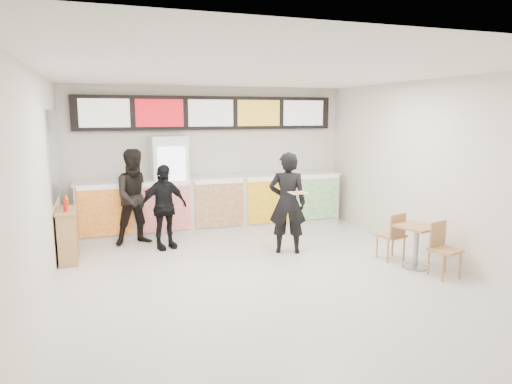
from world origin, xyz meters
name	(u,v)px	position (x,y,z in m)	size (l,w,h in m)	color
floor	(266,279)	(0.00, 0.00, 0.00)	(7.00, 7.00, 0.00)	beige
ceiling	(266,73)	(0.00, 0.00, 3.00)	(7.00, 7.00, 0.00)	white
wall_back	(210,158)	(0.00, 3.50, 1.50)	(6.00, 6.00, 0.00)	silver
wall_left	(37,191)	(-3.00, 0.00, 1.50)	(7.00, 7.00, 0.00)	silver
wall_right	(436,171)	(3.00, 0.00, 1.50)	(7.00, 7.00, 0.00)	silver
service_counter	(215,203)	(0.00, 3.09, 0.57)	(5.56, 0.77, 1.14)	silver
menu_board	(210,113)	(0.00, 3.41, 2.45)	(5.50, 0.14, 0.70)	black
drinks_fridge	(170,185)	(-0.93, 3.11, 1.00)	(0.70, 0.67, 2.00)	white
mirror_panel	(54,154)	(-2.99, 2.45, 1.75)	(0.01, 2.00, 1.50)	#B2B7BF
customer_main	(287,203)	(0.82, 1.13, 0.90)	(0.65, 0.43, 1.79)	black
customer_left	(137,197)	(-1.64, 2.55, 0.90)	(0.87, 0.68, 1.80)	black
customer_mid	(164,207)	(-1.21, 2.08, 0.77)	(0.91, 0.38, 1.55)	black
pizza_slice	(298,192)	(0.82, 0.68, 1.16)	(0.36, 0.36, 0.02)	beige
cafe_table	(417,239)	(2.45, -0.30, 0.48)	(0.74, 1.46, 0.82)	tan
condiment_ledge	(68,235)	(-2.82, 1.85, 0.45)	(0.32, 0.79, 1.06)	tan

